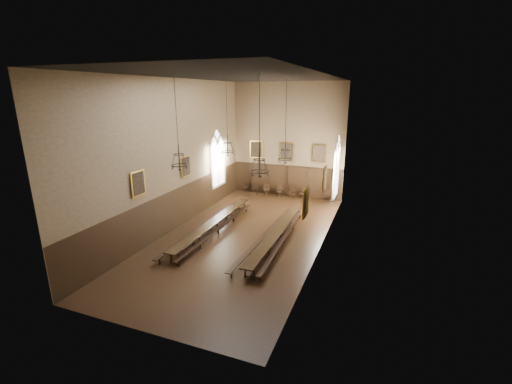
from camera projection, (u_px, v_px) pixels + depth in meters
The scene contains 33 objects.
floor at pixel (244, 237), 20.22m from camera, with size 9.00×18.00×0.02m, color black.
ceiling at pixel (242, 76), 17.69m from camera, with size 9.00×18.00×0.02m, color black.
wall_back at pixel (288, 141), 27.03m from camera, with size 9.00×0.02×9.00m, color #776649.
wall_front at pixel (133, 213), 10.87m from camera, with size 9.00×0.02×9.00m, color #776649.
wall_left at pixel (174, 156), 20.50m from camera, with size 0.02×18.00×9.00m, color #776649.
wall_right at pixel (325, 168), 17.41m from camera, with size 0.02×18.00×9.00m, color #776649.
wainscot_panelling at pixel (244, 217), 19.86m from camera, with size 9.00×18.00×2.50m, color black, non-canonical shape.
table_left at pixel (215, 226), 20.77m from camera, with size 0.70×9.48×0.74m.
table_right at pixel (277, 236), 19.34m from camera, with size 0.72×9.46×0.74m.
bench_left_outer at pixel (203, 227), 20.83m from camera, with size 0.41×9.65×0.43m.
bench_left_inner at pixel (219, 230), 20.46m from camera, with size 0.38×9.22×0.41m.
bench_right_inner at pixel (266, 236), 19.57m from camera, with size 0.51×9.64×0.43m.
bench_right_outer at pixel (284, 239), 19.26m from camera, with size 0.58×9.33×0.42m.
chair_0 at pixel (246, 189), 29.02m from camera, with size 0.54×0.54×0.95m.
chair_1 at pixel (255, 190), 28.62m from camera, with size 0.46×0.46×1.03m.
chair_2 at pixel (267, 192), 28.27m from camera, with size 0.49×0.49×0.93m.
chair_3 at pixel (279, 193), 27.89m from camera, with size 0.48×0.48×0.96m.
chair_4 at pixel (292, 194), 27.58m from camera, with size 0.54×0.54×0.99m.
chair_5 at pixel (302, 195), 27.27m from camera, with size 0.42×0.42×0.95m.
chair_7 at pixel (327, 198), 26.56m from camera, with size 0.47×0.47×0.91m.
chandelier_back_left at pixel (228, 147), 22.20m from camera, with size 0.90×0.90×4.69m.
chandelier_back_right at pixel (285, 154), 20.53m from camera, with size 0.85×0.85×4.84m.
chandelier_front_left at pixel (179, 159), 17.15m from camera, with size 0.85×0.85×4.49m.
chandelier_front_right at pixel (259, 165), 15.48m from camera, with size 0.85×0.85×4.43m.
portrait_back_0 at pixel (256, 149), 28.03m from camera, with size 1.10×0.12×1.40m.
portrait_back_1 at pixel (287, 151), 27.14m from camera, with size 1.10×0.12×1.40m.
portrait_back_2 at pixel (319, 153), 26.25m from camera, with size 1.10×0.12×1.40m.
portrait_left_0 at pixel (186, 166), 21.57m from camera, with size 0.12×1.00×1.30m.
portrait_left_1 at pixel (138, 183), 17.54m from camera, with size 0.12×1.00×1.30m.
portrait_right_0 at pixel (325, 178), 18.58m from camera, with size 0.12×1.00×1.30m.
portrait_right_1 at pixel (306, 202), 14.54m from camera, with size 0.12×1.00×1.30m.
window_right at pixel (337, 167), 22.68m from camera, with size 0.20×2.20×4.60m, color white, non-canonical shape.
window_left at pixel (218, 159), 25.71m from camera, with size 0.20×2.20×4.60m, color white, non-canonical shape.
Camera 1 is at (7.33, -17.19, 8.19)m, focal length 24.00 mm.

